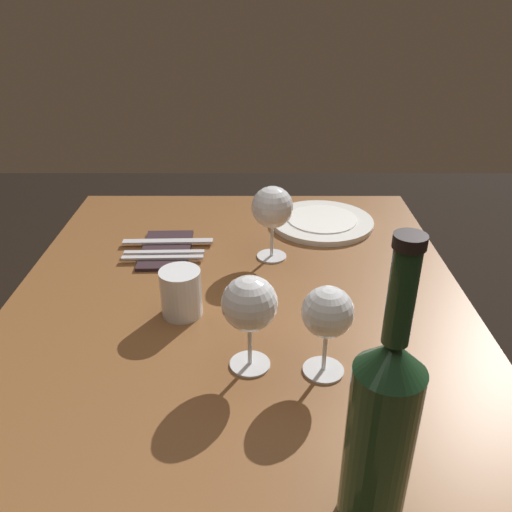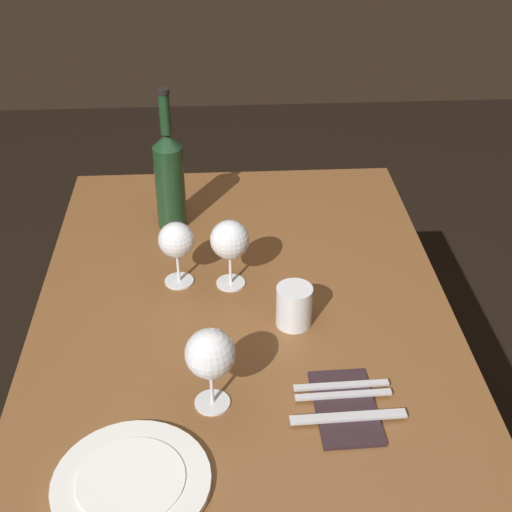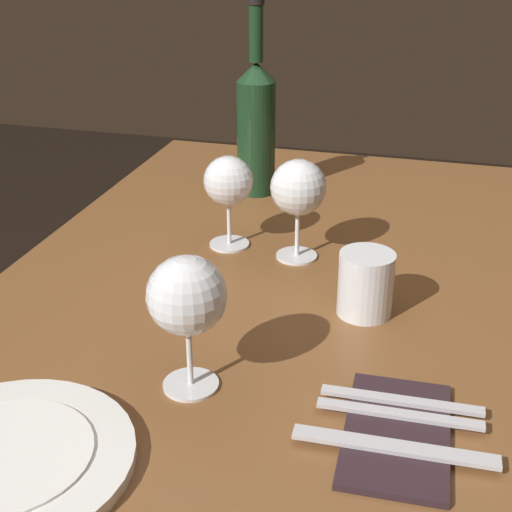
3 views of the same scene
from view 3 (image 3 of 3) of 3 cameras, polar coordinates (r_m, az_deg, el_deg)
The scene contains 11 objects.
dining_table at distance 1.13m, azimuth 3.25°, elevation -6.41°, with size 1.30×0.90×0.74m.
wine_glass_left at distance 0.81m, azimuth -5.44°, elevation -3.24°, with size 0.09×0.09×0.17m.
wine_glass_right at distance 1.17m, azimuth -2.17°, elevation 5.71°, with size 0.08×0.08×0.15m.
wine_glass_centre at distance 1.12m, azimuth 3.34°, elevation 5.24°, with size 0.09×0.09×0.16m.
wine_bottle at distance 1.40m, azimuth 0.01°, elevation 10.29°, with size 0.07×0.07×0.36m.
water_tumbler at distance 1.00m, azimuth 8.57°, elevation -2.42°, with size 0.08×0.08×0.09m.
dinner_plate at distance 0.80m, azimuth -19.01°, elevation -14.87°, with size 0.26×0.26×0.02m.
folded_napkin at distance 0.81m, azimuth 10.95°, elevation -13.48°, with size 0.19×0.12×0.01m.
fork_inner at distance 0.82m, azimuth 11.16°, elevation -12.06°, with size 0.02×0.18×0.00m.
fork_outer at distance 0.84m, azimuth 11.32°, elevation -11.04°, with size 0.02×0.18×0.00m.
table_knife at distance 0.78m, azimuth 10.78°, elevation -14.47°, with size 0.03×0.21×0.00m.
Camera 3 is at (0.93, 0.19, 1.25)m, focal length 51.09 mm.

